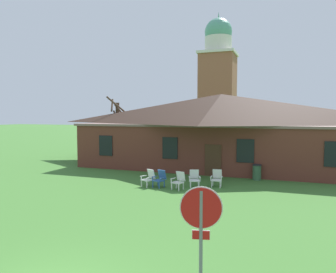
{
  "coord_description": "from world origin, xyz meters",
  "views": [
    {
      "loc": [
        4.84,
        -5.28,
        4.07
      ],
      "look_at": [
        -0.43,
        9.2,
        3.01
      ],
      "focal_mm": 34.34,
      "sensor_mm": 36.0,
      "label": 1
    }
  ],
  "objects_px": {
    "stop_sign": "(201,228)",
    "lawn_chair_by_porch": "(149,178)",
    "lawn_chair_near_door": "(160,178)",
    "lawn_chair_middle": "(194,178)",
    "trash_bin": "(257,172)",
    "lawn_chair_right_end": "(217,178)",
    "lawn_chair_left_end": "(179,180)"
  },
  "relations": [
    {
      "from": "lawn_chair_by_porch",
      "to": "lawn_chair_near_door",
      "type": "height_order",
      "value": "same"
    },
    {
      "from": "lawn_chair_left_end",
      "to": "lawn_chair_right_end",
      "type": "relative_size",
      "value": 1.0
    },
    {
      "from": "lawn_chair_right_end",
      "to": "lawn_chair_by_porch",
      "type": "bearing_deg",
      "value": -160.66
    },
    {
      "from": "lawn_chair_by_porch",
      "to": "trash_bin",
      "type": "xyz_separation_m",
      "value": [
        5.61,
        3.93,
        -0.0
      ]
    },
    {
      "from": "lawn_chair_right_end",
      "to": "stop_sign",
      "type": "bearing_deg",
      "value": -80.07
    },
    {
      "from": "lawn_chair_left_end",
      "to": "lawn_chair_by_porch",
      "type": "bearing_deg",
      "value": 177.48
    },
    {
      "from": "lawn_chair_near_door",
      "to": "trash_bin",
      "type": "bearing_deg",
      "value": 38.02
    },
    {
      "from": "stop_sign",
      "to": "lawn_chair_right_end",
      "type": "distance_m",
      "value": 12.32
    },
    {
      "from": "lawn_chair_middle",
      "to": "lawn_chair_near_door",
      "type": "bearing_deg",
      "value": -158.27
    },
    {
      "from": "stop_sign",
      "to": "lawn_chair_left_end",
      "type": "bearing_deg",
      "value": 110.14
    },
    {
      "from": "stop_sign",
      "to": "lawn_chair_by_porch",
      "type": "height_order",
      "value": "stop_sign"
    },
    {
      "from": "lawn_chair_left_end",
      "to": "trash_bin",
      "type": "bearing_deg",
      "value": 46.59
    },
    {
      "from": "lawn_chair_left_end",
      "to": "lawn_chair_middle",
      "type": "height_order",
      "value": "same"
    },
    {
      "from": "lawn_chair_left_end",
      "to": "lawn_chair_right_end",
      "type": "distance_m",
      "value": 2.26
    },
    {
      "from": "lawn_chair_near_door",
      "to": "lawn_chair_right_end",
      "type": "bearing_deg",
      "value": 22.24
    },
    {
      "from": "lawn_chair_near_door",
      "to": "lawn_chair_middle",
      "type": "xyz_separation_m",
      "value": [
        1.8,
        0.72,
        0.0
      ]
    },
    {
      "from": "lawn_chair_near_door",
      "to": "lawn_chair_by_porch",
      "type": "bearing_deg",
      "value": -174.82
    },
    {
      "from": "lawn_chair_near_door",
      "to": "lawn_chair_left_end",
      "type": "distance_m",
      "value": 1.16
    },
    {
      "from": "lawn_chair_right_end",
      "to": "trash_bin",
      "type": "relative_size",
      "value": 0.98
    },
    {
      "from": "lawn_chair_left_end",
      "to": "lawn_chair_near_door",
      "type": "bearing_deg",
      "value": 173.12
    },
    {
      "from": "stop_sign",
      "to": "lawn_chair_middle",
      "type": "height_order",
      "value": "stop_sign"
    },
    {
      "from": "lawn_chair_by_porch",
      "to": "stop_sign",
      "type": "bearing_deg",
      "value": -61.98
    },
    {
      "from": "lawn_chair_by_porch",
      "to": "lawn_chair_right_end",
      "type": "relative_size",
      "value": 1.0
    },
    {
      "from": "lawn_chair_middle",
      "to": "trash_bin",
      "type": "height_order",
      "value": "trash_bin"
    },
    {
      "from": "lawn_chair_left_end",
      "to": "lawn_chair_right_end",
      "type": "xyz_separation_m",
      "value": [
        1.81,
        1.35,
        0.0
      ]
    },
    {
      "from": "lawn_chair_by_porch",
      "to": "lawn_chair_near_door",
      "type": "relative_size",
      "value": 1.0
    },
    {
      "from": "stop_sign",
      "to": "lawn_chair_by_porch",
      "type": "xyz_separation_m",
      "value": [
        -5.74,
        10.78,
        -1.45
      ]
    },
    {
      "from": "lawn_chair_middle",
      "to": "lawn_chair_by_porch",
      "type": "bearing_deg",
      "value": -162.47
    },
    {
      "from": "stop_sign",
      "to": "lawn_chair_near_door",
      "type": "bearing_deg",
      "value": 115.11
    },
    {
      "from": "stop_sign",
      "to": "lawn_chair_middle",
      "type": "xyz_separation_m",
      "value": [
        -3.28,
        11.56,
        -1.45
      ]
    },
    {
      "from": "lawn_chair_near_door",
      "to": "lawn_chair_right_end",
      "type": "height_order",
      "value": "same"
    },
    {
      "from": "stop_sign",
      "to": "lawn_chair_by_porch",
      "type": "distance_m",
      "value": 12.3
    }
  ]
}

